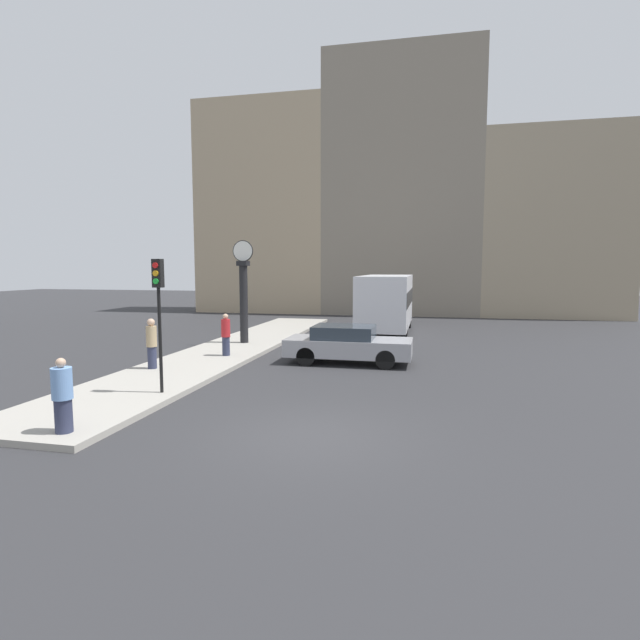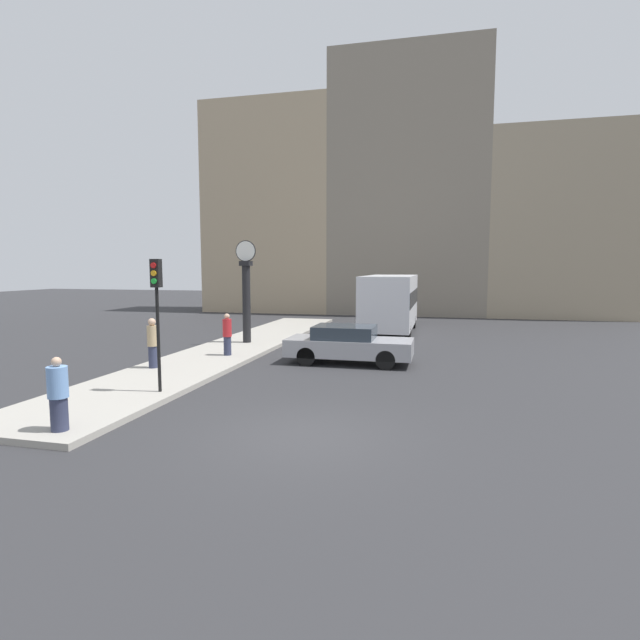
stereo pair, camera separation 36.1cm
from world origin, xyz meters
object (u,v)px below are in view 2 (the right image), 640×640
Objects in this scene: pedestrian_red_top at (227,334)px; street_clock at (246,294)px; sedan_car at (348,344)px; pedestrian_blue_stripe at (58,395)px; bus_distant at (390,300)px; traffic_light_near at (157,297)px; pedestrian_tan_coat at (153,343)px.

street_clock is at bearing 99.14° from pedestrian_red_top.
sedan_car is 10.39m from pedestrian_blue_stripe.
sedan_car is 9.34m from bus_distant.
traffic_light_near is 2.14× the size of pedestrian_tan_coat.
street_clock is at bearing 96.93° from traffic_light_near.
traffic_light_near reaches higher than pedestrian_tan_coat.
pedestrian_blue_stripe reaches higher than sedan_car.
pedestrian_blue_stripe is (0.86, -12.46, -1.44)m from street_clock.
sedan_car is 2.84× the size of pedestrian_red_top.
traffic_light_near is 9.11m from street_clock.
street_clock is at bearing 81.64° from pedestrian_tan_coat.
traffic_light_near is 2.23× the size of pedestrian_red_top.
pedestrian_red_top is at bearing -80.86° from street_clock.
traffic_light_near reaches higher than sedan_car.
pedestrian_red_top is 3.20m from pedestrian_tan_coat.
bus_distant is at bearing 75.09° from pedestrian_blue_stripe.
pedestrian_tan_coat is (-6.74, -12.38, -0.75)m from bus_distant.
bus_distant is 10.93m from pedestrian_red_top.
bus_distant is 1.59× the size of street_clock.
street_clock is at bearing -133.20° from bus_distant.
pedestrian_blue_stripe is 6.54m from pedestrian_tan_coat.
pedestrian_red_top is (0.53, -3.31, -1.39)m from street_clock.
traffic_light_near is 3.90m from pedestrian_blue_stripe.
pedestrian_red_top is at bearing 92.07° from pedestrian_blue_stripe.
street_clock reaches higher than pedestrian_tan_coat.
traffic_light_near is at bearing -124.72° from sedan_car.
street_clock is (-5.84, -6.21, 0.60)m from bus_distant.
bus_distant is at bearing 86.35° from sedan_car.
traffic_light_near reaches higher than bus_distant.
sedan_car is 2.72× the size of pedestrian_tan_coat.
pedestrian_tan_coat is at bearing 124.99° from traffic_light_near.
pedestrian_red_top is 9.16m from pedestrian_blue_stripe.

